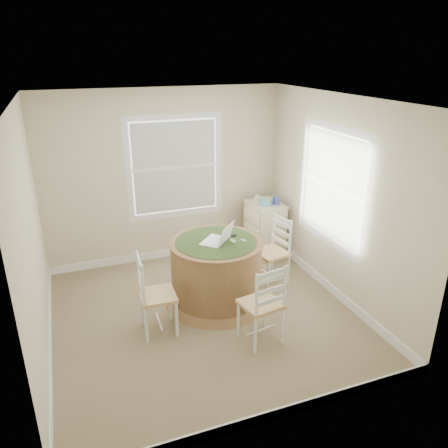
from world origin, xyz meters
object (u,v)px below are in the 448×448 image
chair_left (157,295)px  chair_right (271,252)px  chair_near (261,303)px  round_table (216,269)px  laptop (218,239)px  corner_chest (264,229)px

chair_left → chair_right: 1.80m
chair_left → chair_right: bearing=-69.6°
chair_near → chair_right: bearing=-130.5°
round_table → chair_near: (0.18, -0.97, 0.02)m
chair_left → chair_near: bearing=-116.9°
round_table → chair_near: size_ratio=1.43×
chair_left → chair_near: 1.18m
round_table → laptop: 0.42m
chair_near → round_table: bearing=-89.1°
chair_near → corner_chest: size_ratio=1.10×
chair_left → corner_chest: chair_left is taller
chair_right → round_table: bearing=-90.6°
chair_right → chair_left: bearing=-83.7°
laptop → corner_chest: 1.65m
laptop → corner_chest: bearing=176.3°
chair_left → laptop: laptop is taller
chair_right → chair_near: bearing=-42.8°
chair_left → corner_chest: size_ratio=1.10×
laptop → chair_left: bearing=-22.8°
laptop → corner_chest: laptop is taller
chair_right → corner_chest: 0.95m
laptop → chair_right: bearing=145.8°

